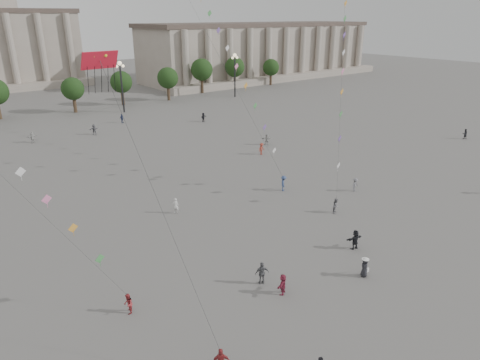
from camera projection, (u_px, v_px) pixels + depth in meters
ground at (329, 296)px, 31.83m from camera, size 360.00×360.00×0.00m
hall_east at (263, 51)px, 140.84m from camera, size 84.00×26.22×17.20m
tree_row at (36, 89)px, 87.02m from camera, size 137.12×5.12×8.00m
lamp_post_mid_east at (121, 77)px, 89.11m from camera, size 2.00×0.90×10.65m
lamp_post_far_east at (235, 67)px, 106.41m from camera, size 2.00×0.90×10.65m
person_crowd_0 at (122, 118)px, 82.30m from camera, size 1.13×0.76×1.77m
person_crowd_3 at (355, 240)px, 37.92m from camera, size 1.75×0.84×1.82m
person_crowd_4 at (32, 137)px, 69.62m from camera, size 1.75×1.07×1.79m
person_crowd_6 at (355, 185)px, 50.38m from camera, size 1.14×0.77×1.65m
person_crowd_7 at (267, 139)px, 68.43m from camera, size 1.80×1.21×1.86m
person_crowd_8 at (262, 149)px, 63.65m from camera, size 1.24×0.84×1.77m
person_crowd_9 at (203, 117)px, 83.33m from camera, size 1.70×1.05×1.75m
person_crowd_12 at (94, 129)px, 74.27m from camera, size 1.74×0.68×1.83m
person_crowd_13 at (176, 206)px, 44.78m from camera, size 0.74×0.63×1.71m
person_crowd_15 at (465, 134)px, 71.79m from camera, size 1.04×0.98×1.70m
tourist_2 at (283, 284)px, 31.79m from camera, size 1.56×1.20×1.64m
tourist_3 at (262, 273)px, 32.94m from camera, size 1.19×0.87×1.88m
kite_flyer_0 at (128, 304)px, 29.70m from camera, size 0.87×0.94×1.55m
kite_flyer_1 at (284, 183)px, 50.55m from camera, size 1.30×1.37×1.86m
kite_flyer_2 at (336, 206)px, 44.90m from camera, size 0.96×0.88×1.61m
hat_person at (365, 267)px, 33.90m from camera, size 0.96×0.88×1.69m
dragon_kite at (102, 75)px, 24.89m from camera, size 2.24×5.06×18.17m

